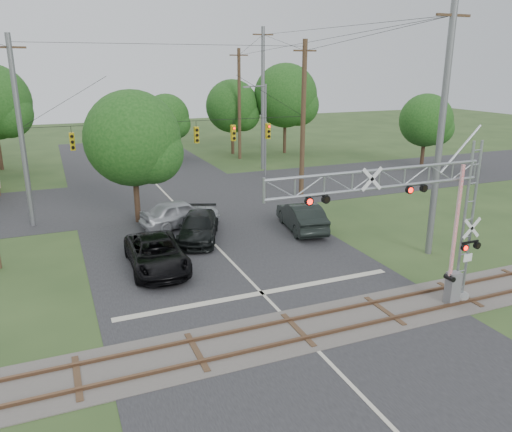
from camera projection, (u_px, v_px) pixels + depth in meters
name	position (u px, v px, depth m)	size (l,w,h in m)	color
ground	(324.00, 358.00, 17.31)	(160.00, 160.00, 0.00)	#2C441F
road_main	(228.00, 259.00, 26.14)	(14.00, 90.00, 0.02)	#242426
road_cross	(168.00, 196.00, 38.51)	(90.00, 12.00, 0.02)	#242426
railroad_track	(298.00, 330.00, 19.06)	(90.00, 3.20, 0.17)	#504B45
crossing_gantry	(415.00, 214.00, 19.27)	(9.70, 0.88, 6.89)	gray
traffic_signal_span	(190.00, 128.00, 33.67)	(19.34, 0.36, 11.50)	slate
pickup_black	(157.00, 254.00, 24.65)	(2.63, 5.70, 1.59)	black
car_dark	(198.00, 227.00, 28.80)	(2.12, 5.22, 1.52)	black
sedan_silver	(180.00, 213.00, 31.20)	(2.00, 4.98, 1.70)	#ACAEB4
suv_dark	(301.00, 216.00, 30.51)	(1.81, 5.20, 1.71)	black
streetlight	(264.00, 126.00, 44.26)	(2.17, 0.23, 8.15)	slate
utility_poles	(192.00, 115.00, 36.84)	(25.05, 30.67, 13.06)	#422F1E
treeline	(121.00, 109.00, 46.62)	(54.17, 28.45, 9.97)	#3A281A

